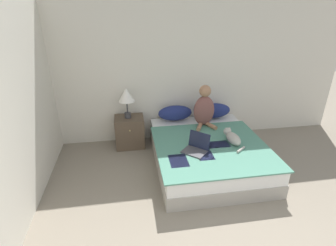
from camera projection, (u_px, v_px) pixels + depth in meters
The scene contains 10 objects.
wall_back at pixel (191, 70), 4.67m from camera, with size 5.76×0.05×2.55m.
wall_side at pixel (2, 124), 2.62m from camera, with size 0.05×4.75×2.55m.
bed at pixel (207, 152), 4.16m from camera, with size 1.67×1.99×0.43m.
pillow_near at pixel (175, 113), 4.71m from camera, with size 0.61×0.27×0.27m.
pillow_far at pixel (214, 111), 4.82m from camera, with size 0.61×0.27×0.27m.
person_sitting at pixel (204, 108), 4.44m from camera, with size 0.37×0.35×0.72m.
cat_tabby at pixel (232, 137), 3.97m from camera, with size 0.21×0.55×0.18m.
laptop_open at pixel (196, 148), 3.75m from camera, with size 0.43×0.43×0.25m.
nightstand at pixel (130, 132), 4.68m from camera, with size 0.50×0.42×0.56m.
table_lamp at pixel (126, 96), 4.39m from camera, with size 0.27×0.27×0.53m.
Camera 1 is at (-1.15, -0.73, 2.38)m, focal length 28.00 mm.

